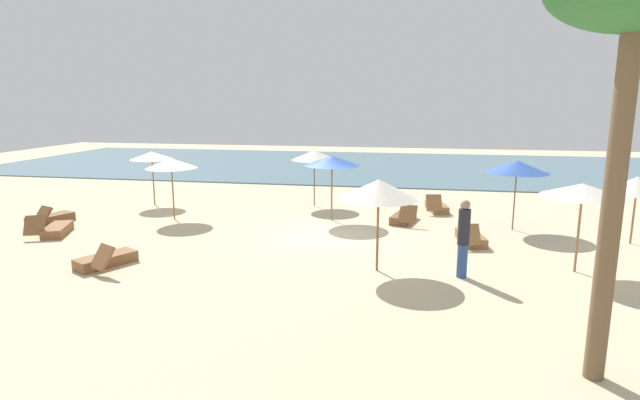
{
  "coord_description": "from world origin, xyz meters",
  "views": [
    {
      "loc": [
        2.58,
        -15.35,
        4.24
      ],
      "look_at": [
        -0.33,
        0.14,
        1.1
      ],
      "focal_mm": 28.6,
      "sensor_mm": 36.0,
      "label": 1
    }
  ],
  "objects_px": {
    "umbrella_2": "(583,190)",
    "lounger_3": "(436,207)",
    "umbrella_3": "(332,161)",
    "umbrella_6": "(314,155)",
    "lounger_4": "(106,260)",
    "lounger_1": "(404,217)",
    "umbrella_1": "(171,163)",
    "umbrella_4": "(379,189)",
    "umbrella_0": "(637,185)",
    "umbrella_5": "(517,167)",
    "umbrella_7": "(152,156)",
    "lounger_5": "(471,238)",
    "lounger_0": "(50,218)",
    "person_0": "(463,237)",
    "lounger_2": "(55,229)"
  },
  "relations": [
    {
      "from": "umbrella_0",
      "to": "lounger_2",
      "type": "height_order",
      "value": "umbrella_0"
    },
    {
      "from": "umbrella_2",
      "to": "person_0",
      "type": "distance_m",
      "value": 3.15
    },
    {
      "from": "umbrella_1",
      "to": "lounger_2",
      "type": "relative_size",
      "value": 1.24
    },
    {
      "from": "lounger_1",
      "to": "lounger_3",
      "type": "relative_size",
      "value": 1.02
    },
    {
      "from": "umbrella_4",
      "to": "lounger_2",
      "type": "height_order",
      "value": "umbrella_4"
    },
    {
      "from": "lounger_2",
      "to": "lounger_4",
      "type": "relative_size",
      "value": 1.01
    },
    {
      "from": "umbrella_4",
      "to": "umbrella_5",
      "type": "distance_m",
      "value": 6.38
    },
    {
      "from": "umbrella_2",
      "to": "lounger_5",
      "type": "distance_m",
      "value": 3.68
    },
    {
      "from": "umbrella_4",
      "to": "umbrella_6",
      "type": "distance_m",
      "value": 8.08
    },
    {
      "from": "umbrella_6",
      "to": "umbrella_7",
      "type": "xyz_separation_m",
      "value": [
        -6.47,
        -0.95,
        -0.05
      ]
    },
    {
      "from": "umbrella_0",
      "to": "umbrella_1",
      "type": "relative_size",
      "value": 0.92
    },
    {
      "from": "umbrella_7",
      "to": "person_0",
      "type": "relative_size",
      "value": 1.13
    },
    {
      "from": "umbrella_3",
      "to": "umbrella_7",
      "type": "relative_size",
      "value": 1.06
    },
    {
      "from": "umbrella_1",
      "to": "lounger_5",
      "type": "xyz_separation_m",
      "value": [
        10.15,
        -1.3,
        -1.84
      ]
    },
    {
      "from": "umbrella_0",
      "to": "umbrella_5",
      "type": "height_order",
      "value": "umbrella_5"
    },
    {
      "from": "umbrella_7",
      "to": "lounger_1",
      "type": "distance_m",
      "value": 10.32
    },
    {
      "from": "umbrella_1",
      "to": "umbrella_7",
      "type": "height_order",
      "value": "umbrella_1"
    },
    {
      "from": "umbrella_4",
      "to": "lounger_4",
      "type": "xyz_separation_m",
      "value": [
        -6.89,
        -0.97,
        -1.9
      ]
    },
    {
      "from": "umbrella_4",
      "to": "lounger_5",
      "type": "bearing_deg",
      "value": 49.33
    },
    {
      "from": "umbrella_2",
      "to": "umbrella_3",
      "type": "bearing_deg",
      "value": 147.88
    },
    {
      "from": "umbrella_2",
      "to": "umbrella_5",
      "type": "height_order",
      "value": "umbrella_5"
    },
    {
      "from": "lounger_4",
      "to": "lounger_5",
      "type": "xyz_separation_m",
      "value": [
        9.45,
        3.95,
        -0.0
      ]
    },
    {
      "from": "umbrella_6",
      "to": "umbrella_7",
      "type": "distance_m",
      "value": 6.54
    },
    {
      "from": "umbrella_1",
      "to": "umbrella_2",
      "type": "distance_m",
      "value": 12.93
    },
    {
      "from": "umbrella_1",
      "to": "lounger_5",
      "type": "distance_m",
      "value": 10.4
    },
    {
      "from": "lounger_5",
      "to": "umbrella_0",
      "type": "bearing_deg",
      "value": 10.1
    },
    {
      "from": "umbrella_6",
      "to": "lounger_2",
      "type": "distance_m",
      "value": 9.51
    },
    {
      "from": "umbrella_5",
      "to": "lounger_0",
      "type": "relative_size",
      "value": 1.29
    },
    {
      "from": "umbrella_6",
      "to": "lounger_3",
      "type": "bearing_deg",
      "value": -1.72
    },
    {
      "from": "umbrella_0",
      "to": "umbrella_6",
      "type": "distance_m",
      "value": 10.96
    },
    {
      "from": "lounger_0",
      "to": "lounger_3",
      "type": "height_order",
      "value": "lounger_3"
    },
    {
      "from": "lounger_0",
      "to": "umbrella_2",
      "type": "bearing_deg",
      "value": -7.12
    },
    {
      "from": "umbrella_3",
      "to": "umbrella_5",
      "type": "height_order",
      "value": "umbrella_3"
    },
    {
      "from": "umbrella_1",
      "to": "umbrella_5",
      "type": "distance_m",
      "value": 11.69
    },
    {
      "from": "umbrella_1",
      "to": "umbrella_3",
      "type": "bearing_deg",
      "value": 8.65
    },
    {
      "from": "umbrella_3",
      "to": "umbrella_6",
      "type": "xyz_separation_m",
      "value": [
        -1.09,
        2.33,
        -0.08
      ]
    },
    {
      "from": "umbrella_1",
      "to": "umbrella_3",
      "type": "height_order",
      "value": "umbrella_3"
    },
    {
      "from": "umbrella_1",
      "to": "umbrella_4",
      "type": "relative_size",
      "value": 0.95
    },
    {
      "from": "lounger_4",
      "to": "lounger_1",
      "type": "bearing_deg",
      "value": 40.18
    },
    {
      "from": "lounger_1",
      "to": "person_0",
      "type": "distance_m",
      "value": 5.67
    },
    {
      "from": "lounger_2",
      "to": "person_0",
      "type": "distance_m",
      "value": 12.5
    },
    {
      "from": "lounger_3",
      "to": "umbrella_1",
      "type": "bearing_deg",
      "value": -161.92
    },
    {
      "from": "umbrella_2",
      "to": "umbrella_7",
      "type": "bearing_deg",
      "value": 158.47
    },
    {
      "from": "umbrella_1",
      "to": "umbrella_2",
      "type": "relative_size",
      "value": 0.98
    },
    {
      "from": "lounger_0",
      "to": "lounger_1",
      "type": "relative_size",
      "value": 1.01
    },
    {
      "from": "lounger_3",
      "to": "lounger_1",
      "type": "bearing_deg",
      "value": -120.37
    },
    {
      "from": "lounger_2",
      "to": "lounger_5",
      "type": "xyz_separation_m",
      "value": [
        12.87,
        1.41,
        -0.0
      ]
    },
    {
      "from": "person_0",
      "to": "umbrella_7",
      "type": "bearing_deg",
      "value": 150.28
    },
    {
      "from": "umbrella_2",
      "to": "lounger_3",
      "type": "bearing_deg",
      "value": 115.85
    },
    {
      "from": "lounger_3",
      "to": "person_0",
      "type": "bearing_deg",
      "value": -87.43
    }
  ]
}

